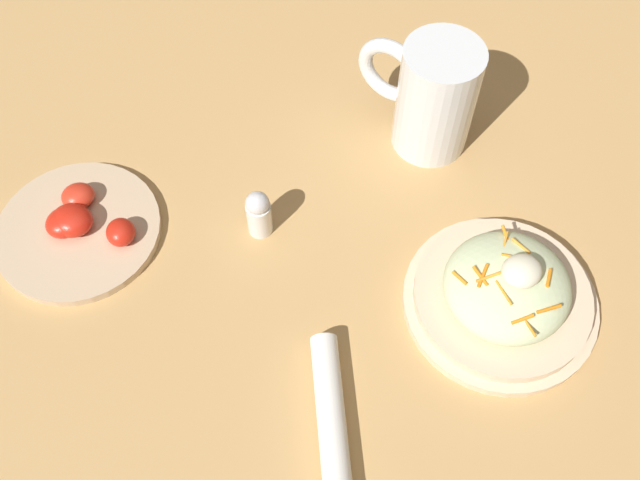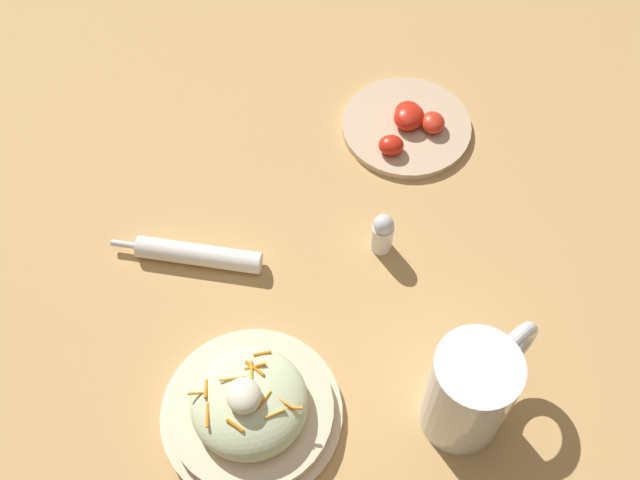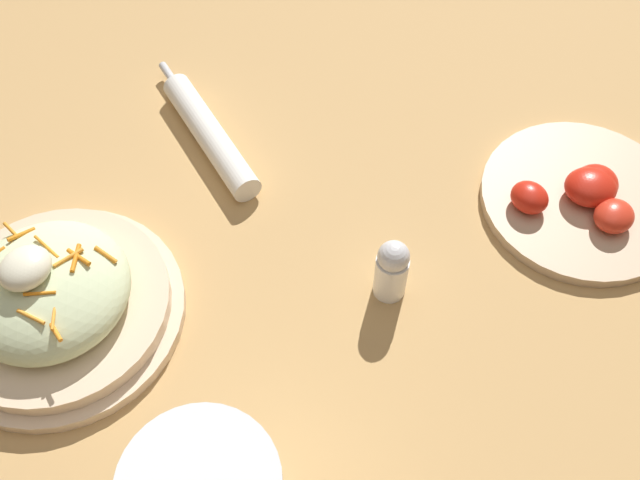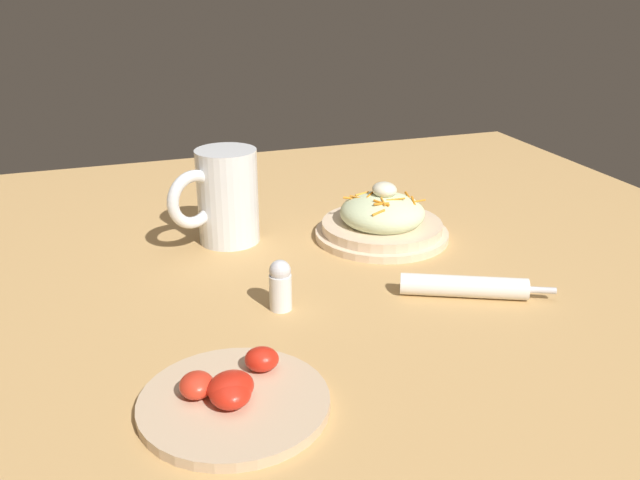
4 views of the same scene
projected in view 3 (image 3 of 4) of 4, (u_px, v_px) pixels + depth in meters
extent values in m
plane|color=tan|center=(273.00, 278.00, 0.66)|extent=(1.43, 1.43, 0.00)
cylinder|color=beige|center=(61.00, 312.00, 0.63)|extent=(0.21, 0.21, 0.01)
cylinder|color=beige|center=(56.00, 304.00, 0.62)|extent=(0.19, 0.19, 0.02)
ellipsoid|color=beige|center=(48.00, 290.00, 0.60)|extent=(0.14, 0.14, 0.06)
cylinder|color=orange|center=(46.00, 247.00, 0.60)|extent=(0.01, 0.03, 0.00)
cylinder|color=orange|center=(15.00, 234.00, 0.61)|extent=(0.01, 0.03, 0.01)
cylinder|color=orange|center=(76.00, 258.00, 0.59)|extent=(0.02, 0.02, 0.01)
cylinder|color=orange|center=(40.00, 293.00, 0.57)|extent=(0.02, 0.02, 0.01)
cylinder|color=orange|center=(106.00, 255.00, 0.60)|extent=(0.00, 0.02, 0.01)
cylinder|color=orange|center=(54.00, 316.00, 0.56)|extent=(0.02, 0.02, 0.00)
cylinder|color=orange|center=(79.00, 257.00, 0.59)|extent=(0.00, 0.03, 0.01)
cylinder|color=orange|center=(68.00, 258.00, 0.59)|extent=(0.03, 0.01, 0.01)
cylinder|color=orange|center=(31.00, 317.00, 0.56)|extent=(0.01, 0.02, 0.00)
cylinder|color=orange|center=(21.00, 234.00, 0.61)|extent=(0.02, 0.01, 0.01)
cylinder|color=orange|center=(54.00, 329.00, 0.56)|extent=(0.01, 0.03, 0.01)
ellipsoid|color=#EFEACC|center=(25.00, 268.00, 0.57)|extent=(0.04, 0.04, 0.02)
cylinder|color=white|center=(210.00, 135.00, 0.74)|extent=(0.10, 0.16, 0.03)
cylinder|color=silver|center=(169.00, 75.00, 0.79)|extent=(0.02, 0.04, 0.01)
cylinder|color=#D1B28E|center=(581.00, 199.00, 0.71)|extent=(0.19, 0.19, 0.01)
ellipsoid|color=red|center=(595.00, 184.00, 0.69)|extent=(0.05, 0.04, 0.03)
ellipsoid|color=red|center=(614.00, 216.00, 0.67)|extent=(0.05, 0.04, 0.02)
ellipsoid|color=red|center=(529.00, 197.00, 0.68)|extent=(0.04, 0.04, 0.03)
ellipsoid|color=red|center=(591.00, 187.00, 0.69)|extent=(0.07, 0.07, 0.03)
cylinder|color=white|center=(391.00, 276.00, 0.63)|extent=(0.03, 0.03, 0.05)
sphere|color=silver|center=(394.00, 256.00, 0.61)|extent=(0.03, 0.03, 0.03)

